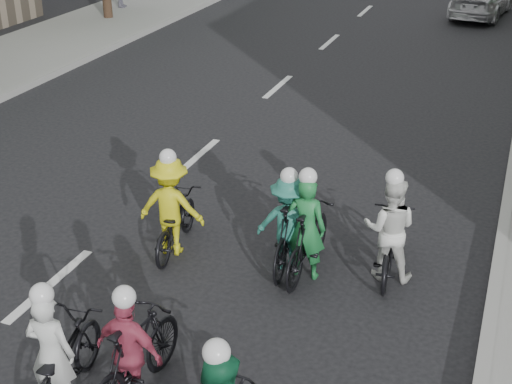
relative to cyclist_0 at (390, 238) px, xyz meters
The scene contains 9 objects.
ground 4.99m from the cyclist_0, 155.52° to the right, with size 120.00×120.00×0.00m, color black.
sidewalk_left 14.83m from the cyclist_0, 147.58° to the left, with size 4.00×80.00×0.15m, color gray.
curb_left 13.23m from the cyclist_0, 143.04° to the left, with size 0.18×80.00×0.18m, color #999993.
cyclist_0 is the anchor object (origin of this frame).
cyclist_2 3.31m from the cyclist_0, behind, with size 1.09×1.79×1.74m.
cyclist_3 4.97m from the cyclist_0, 125.85° to the right, with size 0.87×1.95×1.67m.
cyclist_4 4.25m from the cyclist_0, 120.44° to the right, with size 0.86×1.87×1.58m.
cyclist_5 1.48m from the cyclist_0, 169.05° to the right, with size 1.00×1.88×1.64m.
cyclist_6 1.20m from the cyclist_0, 160.84° to the right, with size 0.59×1.81×1.74m.
Camera 1 is at (5.91, -7.05, 5.79)m, focal length 50.00 mm.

